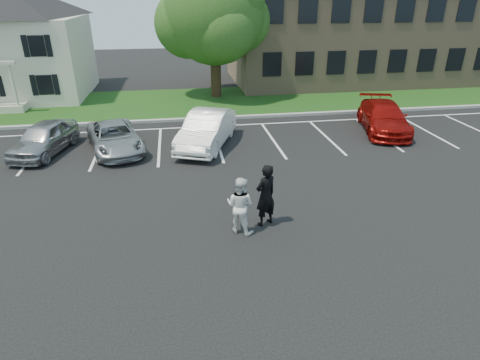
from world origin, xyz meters
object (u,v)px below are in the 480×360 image
object	(u,v)px
tree	(216,15)
car_silver_west	(44,138)
man_black_suit	(266,195)
car_white_sedan	(207,130)
man_white_shirt	(240,205)
car_silver_minivan	(115,137)
office_building	(370,26)
car_red_compact	(384,117)
house	(4,39)

from	to	relation	value
tree	car_silver_west	size ratio (longest dim) A/B	2.11
man_black_suit	car_white_sedan	size ratio (longest dim) A/B	0.41
man_white_shirt	car_silver_minivan	xyz separation A→B (m)	(-4.61, 7.81, -0.27)
car_silver_west	car_silver_minivan	world-z (taller)	car_silver_west
man_black_suit	car_silver_west	xyz separation A→B (m)	(-8.58, 7.68, -0.31)
office_building	tree	bearing A→B (deg)	-160.82
office_building	car_white_sedan	xyz separation A→B (m)	(-14.52, -14.31, -3.34)
car_red_compact	car_silver_west	bearing A→B (deg)	-163.60
man_white_shirt	car_silver_west	world-z (taller)	man_white_shirt
car_red_compact	car_white_sedan	bearing A→B (deg)	-160.62
car_silver_west	car_white_sedan	xyz separation A→B (m)	(7.38, -0.25, 0.11)
house	car_white_sedan	world-z (taller)	house
car_silver_west	car_silver_minivan	bearing A→B (deg)	11.71
office_building	tree	world-z (taller)	tree
car_white_sedan	car_red_compact	xyz separation A→B (m)	(9.38, 0.80, -0.07)
house	car_red_compact	xyz separation A→B (m)	(21.85, -11.49, -3.09)
tree	man_black_suit	distance (m)	17.78
office_building	car_silver_west	bearing A→B (deg)	-147.30
house	car_silver_west	bearing A→B (deg)	-67.04
man_black_suit	car_white_sedan	world-z (taller)	man_black_suit
office_building	man_white_shirt	size ratio (longest dim) A/B	12.34
office_building	car_red_compact	xyz separation A→B (m)	(-5.15, -13.51, -3.42)
tree	car_silver_west	distance (m)	13.88
tree	house	bearing A→B (deg)	169.95
house	car_silver_west	xyz separation A→B (m)	(5.10, -12.04, -3.12)
office_building	car_silver_minivan	distance (m)	23.82
tree	car_red_compact	distance (m)	12.78
man_white_shirt	car_red_compact	bearing A→B (deg)	-102.06
car_silver_minivan	car_red_compact	size ratio (longest dim) A/B	0.90
man_white_shirt	car_silver_west	size ratio (longest dim) A/B	0.44
man_white_shirt	car_white_sedan	size ratio (longest dim) A/B	0.37
house	man_white_shirt	bearing A→B (deg)	-57.35
man_black_suit	car_red_compact	distance (m)	11.61
tree	man_white_shirt	distance (m)	18.13
tree	car_silver_minivan	xyz separation A→B (m)	(-5.82, -9.73, -4.71)
car_silver_west	car_white_sedan	bearing A→B (deg)	13.00
house	car_white_sedan	xyz separation A→B (m)	(12.48, -12.29, -3.01)
car_white_sedan	man_black_suit	bearing A→B (deg)	-59.40
office_building	man_black_suit	distance (m)	25.69
tree	man_white_shirt	size ratio (longest dim) A/B	4.85
man_black_suit	car_silver_minivan	distance (m)	9.29
car_silver_west	car_silver_minivan	distance (m)	3.13
house	car_red_compact	size ratio (longest dim) A/B	2.01
house	man_white_shirt	size ratio (longest dim) A/B	5.67
office_building	car_red_compact	distance (m)	14.85
man_black_suit	car_red_compact	xyz separation A→B (m)	(8.17, 8.24, -0.28)
car_silver_minivan	car_white_sedan	size ratio (longest dim) A/B	0.93
office_building	car_silver_minivan	world-z (taller)	office_building
man_white_shirt	office_building	bearing A→B (deg)	-88.22
tree	car_white_sedan	distance (m)	10.91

